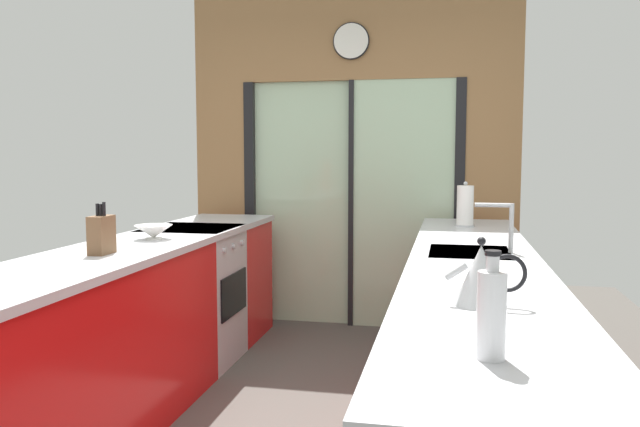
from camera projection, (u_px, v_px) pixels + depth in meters
ground_plane at (301, 411)px, 3.53m from camera, size 5.04×7.60×0.02m
back_wall_unit at (352, 140)px, 5.14m from camera, size 2.64×0.12×2.70m
left_counter_run at (105, 342)px, 3.21m from camera, size 0.62×3.80×0.92m
right_counter_run at (473, 355)px, 3.01m from camera, size 0.62×3.80×0.92m
sink_faucet at (504, 219)px, 3.17m from camera, size 0.19×0.02×0.25m
oven_range at (193, 296)px, 4.30m from camera, size 0.60×0.60×0.92m
mixing_bowl at (154, 232)px, 3.67m from camera, size 0.22×0.22×0.08m
knife_block at (101, 234)px, 3.12m from camera, size 0.08×0.14×0.26m
kettle at (481, 275)px, 2.06m from camera, size 0.26×0.17×0.23m
soap_bottle at (491, 313)px, 1.52m from camera, size 0.07×0.07×0.26m
paper_towel_roll at (465, 206)px, 4.31m from camera, size 0.13×0.13×0.31m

